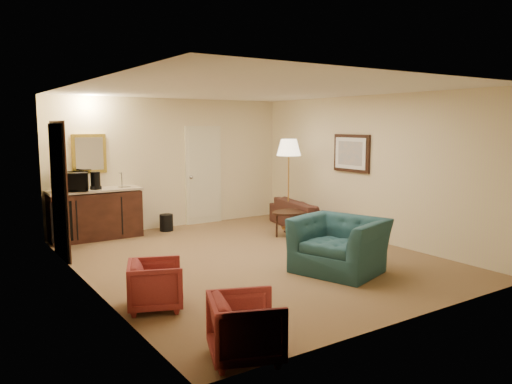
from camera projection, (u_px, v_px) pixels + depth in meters
ground at (253, 258)px, 7.82m from camera, size 6.00×6.00×0.00m
room_walls at (222, 147)px, 8.17m from camera, size 5.02×6.01×2.61m
wetbar_cabinet at (96, 214)px, 9.10m from camera, size 1.64×0.58×0.92m
sofa at (307, 210)px, 10.02m from camera, size 0.93×2.03×0.76m
teal_armchair at (340, 236)px, 7.06m from camera, size 1.10×1.37×1.03m
rose_chair_near at (156, 282)px, 5.65m from camera, size 0.74×0.76×0.61m
rose_chair_far at (246, 324)px, 4.42m from camera, size 0.77×0.79×0.64m
coffee_table at (292, 223)px, 9.36m from camera, size 0.97×0.81×0.48m
floor_lamp at (288, 184)px, 9.92m from camera, size 0.56×0.56×1.81m
waste_bin at (166, 223)px, 9.82m from camera, size 0.32×0.32×0.33m
microwave at (70, 180)px, 8.71m from camera, size 0.67×0.49×0.41m
coffee_maker at (96, 181)px, 8.96m from camera, size 0.19×0.19×0.32m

